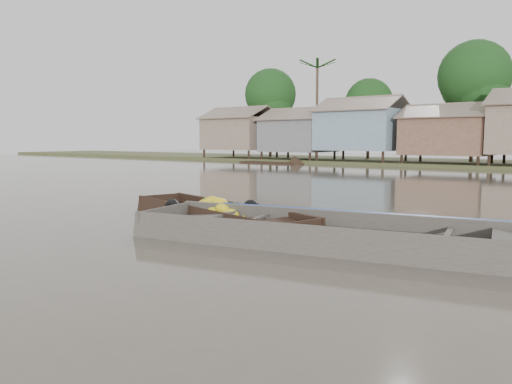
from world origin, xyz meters
The scene contains 3 objects.
ground centered at (0.00, 0.00, 0.00)m, with size 120.00×120.00×0.00m, color #524C3F.
banana_boat centered at (-0.91, 1.09, 0.18)m, with size 6.10×2.93×0.81m.
viewer_boat centered at (2.74, 0.53, 0.07)m, with size 8.24×3.58×0.64m.
Camera 1 is at (6.99, -7.70, 1.96)m, focal length 35.00 mm.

